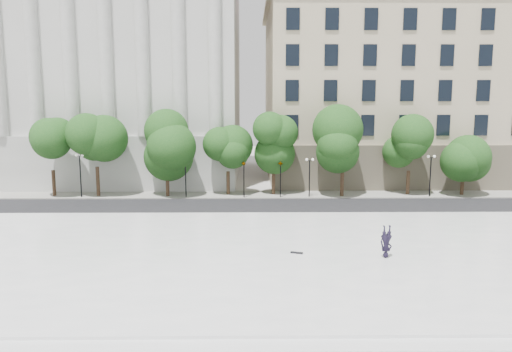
{
  "coord_description": "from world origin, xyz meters",
  "views": [
    {
      "loc": [
        -0.33,
        -26.58,
        9.68
      ],
      "look_at": [
        0.07,
        10.0,
        4.13
      ],
      "focal_mm": 35.0,
      "sensor_mm": 36.0,
      "label": 1
    }
  ],
  "objects_px": {
    "traffic_light_east": "(281,161)",
    "person_lying": "(386,253)",
    "skateboard": "(297,253)",
    "traffic_light_west": "(244,161)"
  },
  "relations": [
    {
      "from": "person_lying",
      "to": "traffic_light_east",
      "type": "bearing_deg",
      "value": 99.09
    },
    {
      "from": "traffic_light_east",
      "to": "skateboard",
      "type": "xyz_separation_m",
      "value": [
        -0.16,
        -19.55,
        -3.29
      ]
    },
    {
      "from": "traffic_light_west",
      "to": "person_lying",
      "type": "distance_m",
      "value": 22.39
    },
    {
      "from": "skateboard",
      "to": "traffic_light_west",
      "type": "bearing_deg",
      "value": 119.19
    },
    {
      "from": "traffic_light_west",
      "to": "traffic_light_east",
      "type": "bearing_deg",
      "value": 0.0
    },
    {
      "from": "traffic_light_east",
      "to": "person_lying",
      "type": "xyz_separation_m",
      "value": [
        5.06,
        -20.41,
        -3.06
      ]
    },
    {
      "from": "traffic_light_east",
      "to": "skateboard",
      "type": "height_order",
      "value": "traffic_light_east"
    },
    {
      "from": "person_lying",
      "to": "skateboard",
      "type": "xyz_separation_m",
      "value": [
        -5.22,
        0.86,
        -0.23
      ]
    },
    {
      "from": "traffic_light_west",
      "to": "skateboard",
      "type": "bearing_deg",
      "value": -79.94
    },
    {
      "from": "person_lying",
      "to": "skateboard",
      "type": "height_order",
      "value": "person_lying"
    }
  ]
}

